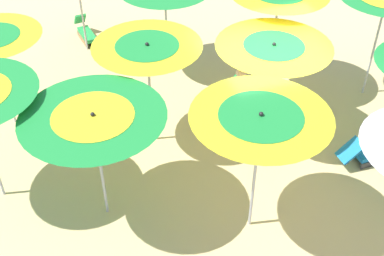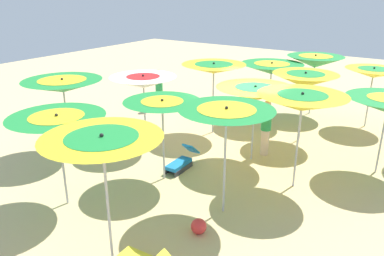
# 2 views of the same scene
# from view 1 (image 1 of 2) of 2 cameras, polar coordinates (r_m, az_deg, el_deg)

# --- Properties ---
(ground) EXTENTS (40.12, 40.12, 0.04)m
(ground) POSITION_cam_1_polar(r_m,az_deg,el_deg) (10.71, 8.11, -1.76)
(ground) COLOR #D1B57F
(beach_umbrella_2) EXTENTS (2.12, 2.12, 2.48)m
(beach_umbrella_2) POSITION_cam_1_polar(r_m,az_deg,el_deg) (11.22, 9.63, 13.87)
(beach_umbrella_2) COLOR #B2B2B7
(beach_umbrella_2) RESTS_ON ground
(beach_umbrella_7) EXTENTS (2.19, 2.19, 2.24)m
(beach_umbrella_7) POSITION_cam_1_polar(r_m,az_deg,el_deg) (9.71, 9.05, 8.21)
(beach_umbrella_7) COLOR #B2B2B7
(beach_umbrella_7) RESTS_ON ground
(beach_umbrella_8) EXTENTS (2.05, 2.05, 2.30)m
(beach_umbrella_8) POSITION_cam_1_polar(r_m,az_deg,el_deg) (9.53, -4.99, 8.11)
(beach_umbrella_8) COLOR #B2B2B7
(beach_umbrella_8) RESTS_ON ground
(beach_umbrella_12) EXTENTS (2.13, 2.13, 2.46)m
(beach_umbrella_12) POSITION_cam_1_polar(r_m,az_deg,el_deg) (7.56, 7.63, 0.48)
(beach_umbrella_12) COLOR #B2B2B7
(beach_umbrella_12) RESTS_ON ground
(beach_umbrella_13) EXTENTS (2.29, 2.29, 2.23)m
(beach_umbrella_13) POSITION_cam_1_polar(r_m,az_deg,el_deg) (8.03, -10.88, 0.32)
(beach_umbrella_13) COLOR #B2B2B7
(beach_umbrella_13) RESTS_ON ground
(lounger_0) EXTENTS (1.29, 0.41, 0.61)m
(lounger_0) POSITION_cam_1_polar(r_m,az_deg,el_deg) (10.66, 19.31, -2.54)
(lounger_0) COLOR #333338
(lounger_0) RESTS_ON ground
(lounger_2) EXTENTS (0.48, 1.15, 0.58)m
(lounger_2) POSITION_cam_1_polar(r_m,az_deg,el_deg) (14.33, -11.75, 10.39)
(lounger_2) COLOR olive
(lounger_2) RESTS_ON ground
(beachgoer_1) EXTENTS (0.30, 0.30, 1.69)m
(beachgoer_1) POSITION_cam_1_polar(r_m,az_deg,el_deg) (10.25, 5.31, 2.87)
(beachgoer_1) COLOR beige
(beachgoer_1) RESTS_ON ground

